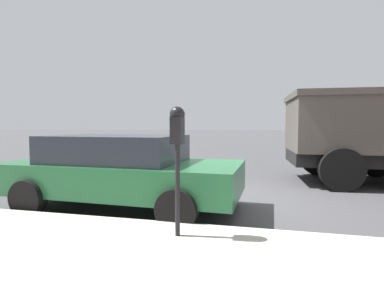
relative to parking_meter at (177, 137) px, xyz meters
The scene contains 3 objects.
ground_plane 3.08m from the parking_meter, ahead, with size 220.00×220.00×0.00m, color #424244.
parking_meter is the anchor object (origin of this frame).
car_green 2.32m from the parking_meter, 43.93° to the left, with size 2.25×4.41×1.38m.
Camera 1 is at (-6.31, -0.66, 1.56)m, focal length 28.00 mm.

